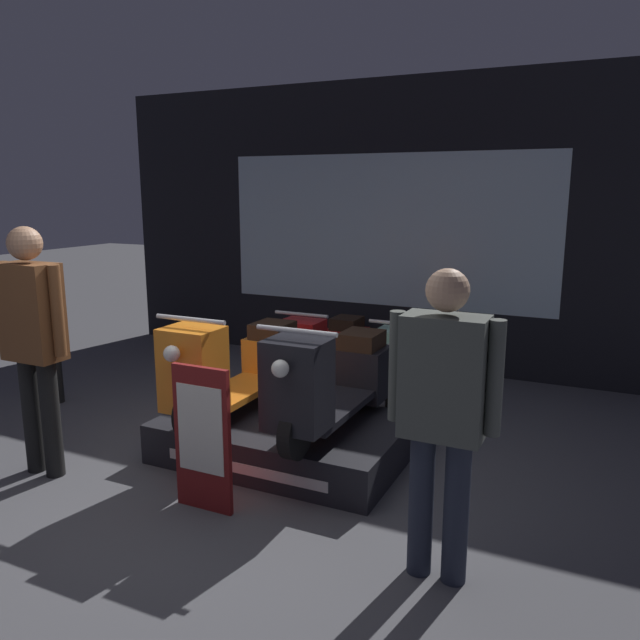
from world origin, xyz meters
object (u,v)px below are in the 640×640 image
scooter_backrow_1 (416,361)px  street_bollard (55,358)px  person_left_browsing (33,332)px  person_right_browsing (443,404)px  scooter_display_left (238,368)px  scooter_backrow_0 (326,350)px  price_sign_board (202,438)px  scooter_display_right (333,381)px

scooter_backrow_1 → street_bollard: size_ratio=1.80×
scooter_backrow_1 → person_left_browsing: (-1.91, -2.80, 0.69)m
person_right_browsing → street_bollard: 4.21m
scooter_display_left → scooter_backrow_0: bearing=92.6°
street_bollard → price_sign_board: bearing=-23.5°
scooter_display_left → person_left_browsing: person_left_browsing is taller
person_left_browsing → person_right_browsing: bearing=0.0°
scooter_backrow_0 → scooter_backrow_1: bearing=0.0°
scooter_backrow_0 → street_bollard: 2.66m
scooter_display_left → price_sign_board: scooter_display_left is taller
scooter_display_left → price_sign_board: size_ratio=1.69×
scooter_display_right → price_sign_board: 1.06m
scooter_backrow_0 → person_left_browsing: bearing=-108.5°
scooter_display_left → scooter_backrow_0: 1.84m
person_right_browsing → street_bollard: size_ratio=1.85×
scooter_backrow_0 → street_bollard: street_bollard is taller
scooter_display_left → scooter_backrow_1: 2.04m
scooter_display_right → street_bollard: (-2.97, 0.16, -0.22)m
person_right_browsing → scooter_backrow_0: bearing=124.7°
person_left_browsing → price_sign_board: 1.46m
scooter_display_right → person_right_browsing: size_ratio=0.97×
person_left_browsing → price_sign_board: (1.35, 0.06, -0.57)m
scooter_backrow_0 → person_right_browsing: (1.94, -2.80, 0.60)m
person_right_browsing → price_sign_board: size_ratio=1.73×
scooter_backrow_1 → person_right_browsing: 3.02m
scooter_backrow_1 → person_right_browsing: person_right_browsing is taller
street_bollard → person_right_browsing: bearing=-15.9°
scooter_display_left → scooter_display_right: size_ratio=1.00×
person_left_browsing → price_sign_board: bearing=2.6°
person_right_browsing → price_sign_board: person_right_browsing is taller
person_left_browsing → street_bollard: size_ratio=2.00×
scooter_display_right → scooter_backrow_1: 1.84m
scooter_backrow_0 → price_sign_board: size_ratio=1.69×
scooter_display_left → person_left_browsing: (-1.02, -0.99, 0.39)m
price_sign_board → scooter_backrow_0: bearing=98.6°
scooter_display_left → price_sign_board: 1.00m
scooter_display_right → price_sign_board: (-0.48, -0.92, -0.18)m
scooter_display_left → price_sign_board: bearing=-70.4°
person_left_browsing → street_bollard: (-1.14, 1.14, -0.60)m
scooter_display_left → person_right_browsing: (1.85, -0.99, 0.30)m
scooter_display_right → street_bollard: 2.98m
person_left_browsing → scooter_backrow_0: bearing=71.5°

